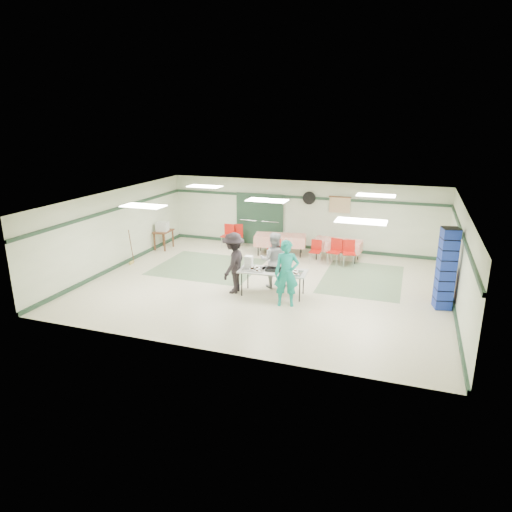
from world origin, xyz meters
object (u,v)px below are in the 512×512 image
(volunteer_grey, at_px, (274,260))
(crate_stack_blue_a, at_px, (446,269))
(chair_b, at_px, (316,249))
(crate_stack_red, at_px, (442,285))
(office_printer, at_px, (162,227))
(dining_table_b, at_px, (280,240))
(chair_c, at_px, (349,250))
(chair_a, at_px, (335,249))
(chair_d, at_px, (275,246))
(serving_table, at_px, (273,272))
(broom, at_px, (131,246))
(volunteer_dark, at_px, (233,263))
(printer_table, at_px, (163,233))
(volunteer_teal, at_px, (287,273))
(dining_table_a, at_px, (338,245))
(chair_loose_b, at_px, (228,233))
(crate_stack_blue_b, at_px, (443,282))
(chair_loose_a, at_px, (238,233))

(volunteer_grey, height_order, crate_stack_blue_a, crate_stack_blue_a)
(volunteer_grey, bearing_deg, chair_b, -116.97)
(crate_stack_red, xyz_separation_m, office_printer, (-10.30, 2.18, 0.43))
(dining_table_b, xyz_separation_m, chair_c, (2.69, -0.56, -0.00))
(chair_a, height_order, office_printer, office_printer)
(chair_b, bearing_deg, chair_d, -177.42)
(serving_table, height_order, broom, broom)
(volunteer_dark, xyz_separation_m, broom, (-4.49, 1.39, -0.27))
(volunteer_grey, xyz_separation_m, printer_table, (-5.41, 2.69, -0.24))
(volunteer_teal, height_order, chair_a, volunteer_teal)
(serving_table, bearing_deg, chair_b, 77.62)
(dining_table_a, bearing_deg, chair_loose_b, 179.71)
(serving_table, bearing_deg, crate_stack_red, 9.60)
(volunteer_teal, distance_m, volunteer_grey, 1.49)
(chair_b, distance_m, crate_stack_blue_b, 4.89)
(broom, bearing_deg, chair_d, 19.77)
(printer_table, bearing_deg, chair_loose_a, 23.77)
(volunteer_dark, relative_size, chair_a, 1.96)
(chair_b, bearing_deg, dining_table_b, 161.64)
(chair_c, bearing_deg, printer_table, 169.42)
(chair_a, relative_size, chair_loose_b, 1.00)
(serving_table, height_order, chair_b, chair_b)
(volunteer_teal, distance_m, chair_loose_a, 6.29)
(dining_table_b, relative_size, office_printer, 4.63)
(dining_table_b, distance_m, chair_d, 0.59)
(chair_loose_a, distance_m, crate_stack_blue_a, 8.62)
(volunteer_dark, bearing_deg, crate_stack_blue_a, 95.94)
(volunteer_grey, relative_size, volunteer_dark, 0.95)
(volunteer_grey, xyz_separation_m, office_printer, (-5.41, 2.64, 0.05))
(chair_d, bearing_deg, broom, -140.00)
(volunteer_teal, bearing_deg, crate_stack_blue_a, 0.63)
(volunteer_grey, xyz_separation_m, chair_b, (0.72, 2.89, -0.36))
(chair_c, distance_m, printer_table, 7.31)
(chair_a, height_order, chair_loose_b, chair_loose_b)
(chair_loose_b, xyz_separation_m, crate_stack_red, (7.94, -3.29, -0.08))
(dining_table_a, relative_size, crate_stack_red, 1.77)
(volunteer_teal, distance_m, chair_b, 4.19)
(chair_loose_a, distance_m, office_printer, 3.01)
(chair_a, distance_m, printer_table, 6.84)
(crate_stack_red, bearing_deg, chair_loose_b, 157.48)
(chair_d, height_order, printer_table, chair_d)
(volunteer_teal, relative_size, office_printer, 4.24)
(dining_table_b, height_order, crate_stack_red, crate_stack_red)
(dining_table_a, relative_size, chair_b, 2.12)
(dining_table_a, height_order, office_printer, office_printer)
(chair_c, xyz_separation_m, crate_stack_blue_a, (2.99, -2.96, 0.57))
(volunteer_grey, relative_size, chair_c, 1.88)
(volunteer_grey, xyz_separation_m, broom, (-5.49, 0.57, -0.22))
(crate_stack_blue_a, distance_m, printer_table, 10.67)
(dining_table_a, bearing_deg, dining_table_b, -176.55)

